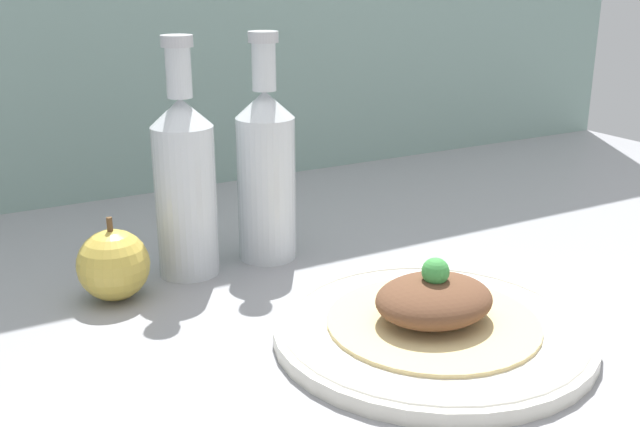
{
  "coord_description": "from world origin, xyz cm",
  "views": [
    {
      "loc": [
        -36.37,
        -56.02,
        32.64
      ],
      "look_at": [
        -1.14,
        6.18,
        9.16
      ],
      "focal_mm": 42.0,
      "sensor_mm": 36.0,
      "label": 1
    }
  ],
  "objects_px": {
    "apple": "(113,265)",
    "plated_food": "(434,305)",
    "plate": "(433,329)",
    "cider_bottle_right": "(266,170)",
    "cider_bottle_left": "(185,182)"
  },
  "relations": [
    {
      "from": "plate",
      "to": "cider_bottle_right",
      "type": "xyz_separation_m",
      "value": [
        -0.04,
        0.26,
        0.1
      ]
    },
    {
      "from": "apple",
      "to": "plated_food",
      "type": "bearing_deg",
      "value": -45.02
    },
    {
      "from": "cider_bottle_left",
      "to": "apple",
      "type": "height_order",
      "value": "cider_bottle_left"
    },
    {
      "from": "plate",
      "to": "cider_bottle_left",
      "type": "relative_size",
      "value": 1.13
    },
    {
      "from": "plated_food",
      "to": "apple",
      "type": "bearing_deg",
      "value": 134.98
    },
    {
      "from": "cider_bottle_right",
      "to": "apple",
      "type": "bearing_deg",
      "value": -171.36
    },
    {
      "from": "plate",
      "to": "apple",
      "type": "relative_size",
      "value": 3.34
    },
    {
      "from": "plate",
      "to": "plated_food",
      "type": "bearing_deg",
      "value": 90.0
    },
    {
      "from": "cider_bottle_right",
      "to": "apple",
      "type": "xyz_separation_m",
      "value": [
        -0.19,
        -0.03,
        -0.07
      ]
    },
    {
      "from": "plated_food",
      "to": "plate",
      "type": "bearing_deg",
      "value": -90.0
    },
    {
      "from": "apple",
      "to": "cider_bottle_right",
      "type": "bearing_deg",
      "value": 8.64
    },
    {
      "from": "plate",
      "to": "cider_bottle_right",
      "type": "distance_m",
      "value": 0.28
    },
    {
      "from": "cider_bottle_left",
      "to": "apple",
      "type": "xyz_separation_m",
      "value": [
        -0.09,
        -0.03,
        -0.07
      ]
    },
    {
      "from": "cider_bottle_left",
      "to": "cider_bottle_right",
      "type": "bearing_deg",
      "value": 0.0
    },
    {
      "from": "apple",
      "to": "plate",
      "type": "bearing_deg",
      "value": -45.02
    }
  ]
}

